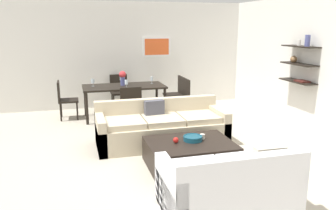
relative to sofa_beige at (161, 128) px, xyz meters
name	(u,v)px	position (x,y,z in m)	size (l,w,h in m)	color
ground_plane	(168,150)	(0.04, -0.34, -0.29)	(18.00, 18.00, 0.00)	#BCB29E
back_wall_unit	(144,55)	(0.34, 3.19, 1.06)	(8.40, 0.09, 2.70)	silver
right_wall_shelf_unit	(303,63)	(3.06, 0.26, 1.06)	(0.34, 8.20, 2.70)	silver
sofa_beige	(161,128)	(0.00, 0.00, 0.00)	(2.32, 0.90, 0.78)	beige
loveseat_white	(229,185)	(0.19, -2.40, 0.00)	(1.52, 0.90, 0.78)	white
coffee_table	(190,154)	(0.17, -1.09, -0.10)	(1.30, 0.97, 0.38)	black
decorative_bowl	(193,138)	(0.23, -1.03, 0.13)	(0.30, 0.30, 0.08)	navy
candle_jar	(202,137)	(0.40, -1.00, 0.13)	(0.08, 0.08, 0.08)	silver
apple_on_coffee_table	(176,140)	(-0.05, -1.06, 0.13)	(0.09, 0.09, 0.09)	red
dining_table	(124,89)	(-0.37, 2.02, 0.39)	(1.86, 0.91, 0.75)	black
dining_chair_left_far	(64,98)	(-1.71, 2.23, 0.21)	(0.44, 0.44, 0.88)	black
dining_chair_foot	(130,104)	(-0.37, 1.16, 0.21)	(0.44, 0.44, 0.88)	black
dining_chair_right_far	(177,92)	(0.97, 2.23, 0.21)	(0.44, 0.44, 0.88)	black
dining_chair_head	(119,90)	(-0.37, 2.88, 0.21)	(0.44, 0.44, 0.88)	black
dining_chair_right_near	(182,95)	(0.97, 1.82, 0.21)	(0.44, 0.44, 0.88)	black
wine_glass_right_far	(152,79)	(0.32, 2.13, 0.57)	(0.06, 0.06, 0.17)	silver
wine_glass_foot	(126,82)	(-0.37, 1.63, 0.60)	(0.07, 0.07, 0.20)	silver
wine_glass_head	(121,78)	(-0.37, 2.42, 0.57)	(0.08, 0.08, 0.16)	silver
wine_glass_left_far	(93,81)	(-1.06, 2.13, 0.58)	(0.08, 0.08, 0.17)	silver
centerpiece_vase	(123,77)	(-0.39, 2.08, 0.66)	(0.16, 0.16, 0.33)	#4C518C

